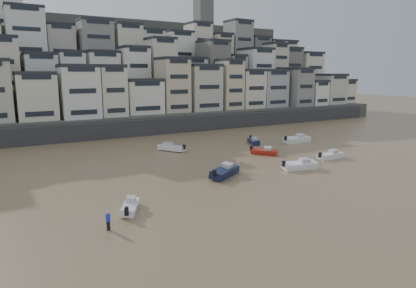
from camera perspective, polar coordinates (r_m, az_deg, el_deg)
ground at (r=27.67m, az=23.90°, el=-19.48°), size 400.00×400.00×0.00m
harbor_wall at (r=84.89m, az=-9.01°, el=2.61°), size 140.00×3.00×3.50m
hillside at (r=123.36m, az=-13.87°, el=10.16°), size 141.04×66.00×50.00m
boat_g at (r=76.06m, az=13.56°, el=0.85°), size 6.45×2.14×1.76m
boat_j at (r=38.26m, az=-11.88°, el=-9.22°), size 3.35×4.66×1.22m
boat_i at (r=73.46m, az=7.01°, el=0.57°), size 3.40×5.21×1.36m
boat_h at (r=66.43m, az=-5.61°, el=-0.40°), size 4.47×5.80×1.54m
boat_c at (r=49.66m, az=2.56°, el=-4.08°), size 6.29×4.89×1.67m
boat_d at (r=63.28m, az=18.32°, el=-1.51°), size 5.28×1.87×1.43m
boat_b at (r=54.91m, az=13.94°, el=-3.02°), size 5.90×2.88×1.54m
boat_e at (r=63.75m, az=8.64°, el=-1.05°), size 4.15×4.74×1.30m
person_blue at (r=34.27m, az=-15.12°, el=-11.31°), size 0.44×0.44×1.74m
person_pink at (r=52.42m, az=4.69°, el=-3.28°), size 0.44×0.44×1.74m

